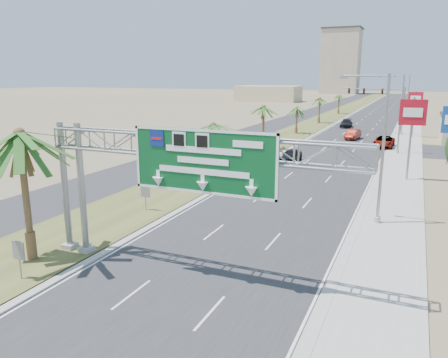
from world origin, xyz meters
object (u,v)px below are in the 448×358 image
palm_near (19,134)px  car_mid_lane (353,134)px  pole_sign_red_near (413,117)px  pole_sign_red_far (415,101)px  car_left_lane (291,156)px  signal_mast (390,106)px  car_right_lane (384,142)px  sign_gantry (178,157)px  car_far (346,123)px

palm_near → car_mid_lane: size_ratio=1.76×
pole_sign_red_near → pole_sign_red_far: (0.00, 33.20, -0.24)m
palm_near → car_left_lane: 33.76m
signal_mast → pole_sign_red_near: 35.68m
palm_near → car_mid_lane: 56.56m
car_left_lane → car_right_lane: bearing=61.4°
signal_mast → car_mid_lane: size_ratio=2.16×
signal_mast → car_left_lane: signal_mast is taller
car_left_lane → palm_near: bearing=-98.4°
signal_mast → pole_sign_red_near: signal_mast is taller
palm_near → car_right_lane: bearing=73.2°
palm_near → pole_sign_red_far: (18.20, 61.73, -1.03)m
sign_gantry → car_far: bearing=91.6°
palm_near → pole_sign_red_near: (18.20, 28.53, -0.79)m
signal_mast → car_left_lane: bearing=-105.7°
car_mid_lane → pole_sign_red_far: pole_sign_red_far is taller
signal_mast → pole_sign_red_far: 4.56m
sign_gantry → pole_sign_red_near: pole_sign_red_near is taller
car_mid_lane → car_right_lane: bearing=-47.3°
palm_near → car_mid_lane: palm_near is taller
car_right_lane → pole_sign_red_far: (3.50, 13.16, 5.11)m
car_mid_lane → pole_sign_red_near: pole_sign_red_near is taller
car_mid_lane → signal_mast: bearing=66.6°
signal_mast → car_left_lane: size_ratio=2.26×
car_right_lane → pole_sign_red_far: bearing=76.7°
palm_near → pole_sign_red_near: size_ratio=1.05×
car_mid_lane → car_right_lane: size_ratio=0.83×
sign_gantry → pole_sign_red_near: 28.44m
pole_sign_red_near → car_left_lane: bearing=161.6°
palm_near → car_right_lane: palm_near is taller
car_far → pole_sign_red_near: 45.30m
car_far → pole_sign_red_near: (12.05, -43.34, 5.38)m
palm_near → car_left_lane: bearing=80.3°
sign_gantry → car_left_lane: (-2.55, 30.79, -5.28)m
sign_gantry → car_far: sign_gantry is taller
car_mid_lane → car_far: (-3.43, 16.46, -0.02)m
car_mid_lane → sign_gantry: bearing=-85.7°
signal_mast → sign_gantry: bearing=-95.7°
sign_gantry → pole_sign_red_far: (10.06, 59.80, -0.16)m
car_right_lane → pole_sign_red_near: (3.50, -20.04, 5.35)m
sign_gantry → palm_near: 8.41m
sign_gantry → car_left_lane: size_ratio=3.68×
car_far → pole_sign_red_near: size_ratio=0.66×
car_right_lane → car_far: size_ratio=1.08×
car_left_lane → car_far: (0.56, 39.15, -0.01)m
car_left_lane → car_mid_lane: size_ratio=0.96×
palm_near → pole_sign_red_near: palm_near is taller
signal_mast → car_left_lane: 32.72m
car_left_lane → pole_sign_red_far: size_ratio=0.61×
sign_gantry → palm_near: (-8.14, -1.93, 0.87)m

